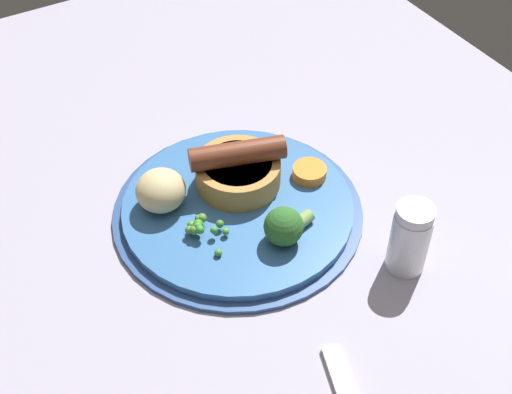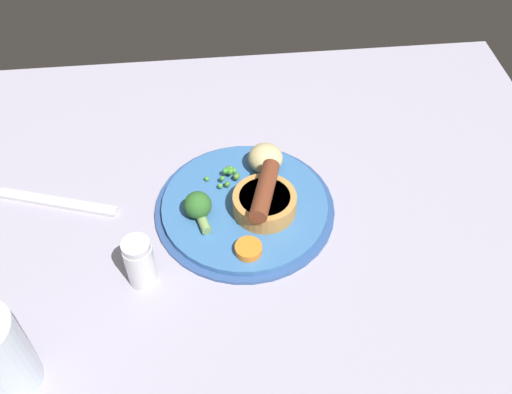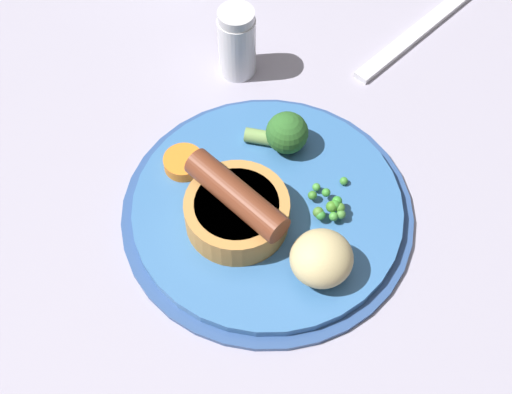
# 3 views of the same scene
# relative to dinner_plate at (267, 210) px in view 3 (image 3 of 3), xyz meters

# --- Properties ---
(dining_table) EXTENTS (1.10, 0.80, 0.03)m
(dining_table) POSITION_rel_dinner_plate_xyz_m (0.05, 0.02, -0.02)
(dining_table) COLOR #9E99AD
(dining_table) RESTS_ON ground
(dinner_plate) EXTENTS (0.25, 0.25, 0.01)m
(dinner_plate) POSITION_rel_dinner_plate_xyz_m (0.00, 0.00, 0.00)
(dinner_plate) COLOR #2D4C84
(dinner_plate) RESTS_ON dining_table
(sausage_pudding) EXTENTS (0.09, 0.10, 0.05)m
(sausage_pudding) POSITION_rel_dinner_plate_xyz_m (-0.03, 0.02, 0.03)
(sausage_pudding) COLOR #BC8442
(sausage_pudding) RESTS_ON dinner_plate
(pea_pile) EXTENTS (0.05, 0.04, 0.02)m
(pea_pile) POSITION_rel_dinner_plate_xyz_m (0.02, -0.05, 0.02)
(pea_pile) COLOR #438626
(pea_pile) RESTS_ON dinner_plate
(broccoli_floret_near) EXTENTS (0.04, 0.06, 0.04)m
(broccoli_floret_near) POSITION_rel_dinner_plate_xyz_m (0.06, 0.02, 0.03)
(broccoli_floret_near) COLOR #2D6628
(broccoli_floret_near) RESTS_ON dinner_plate
(potato_chunk_0) EXTENTS (0.07, 0.07, 0.04)m
(potato_chunk_0) POSITION_rel_dinner_plate_xyz_m (-0.04, -0.07, 0.03)
(potato_chunk_0) COLOR #CCB77F
(potato_chunk_0) RESTS_ON dinner_plate
(carrot_slice_0) EXTENTS (0.05, 0.05, 0.01)m
(carrot_slice_0) POSITION_rel_dinner_plate_xyz_m (0.00, 0.08, 0.01)
(carrot_slice_0) COLOR orange
(carrot_slice_0) RESTS_ON dinner_plate
(fork) EXTENTS (0.18, 0.07, 0.01)m
(fork) POSITION_rel_dinner_plate_xyz_m (0.27, -0.04, -0.00)
(fork) COLOR silver
(fork) RESTS_ON dining_table
(salt_shaker) EXTENTS (0.04, 0.04, 0.08)m
(salt_shaker) POSITION_rel_dinner_plate_xyz_m (0.14, 0.10, 0.03)
(salt_shaker) COLOR silver
(salt_shaker) RESTS_ON dining_table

